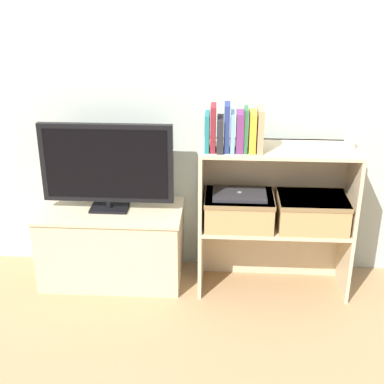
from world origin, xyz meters
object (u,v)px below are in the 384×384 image
at_px(book_navy, 227,127).
at_px(storage_basket_right, 312,211).
at_px(book_skyblue, 233,132).
at_px(book_forest, 246,130).
at_px(book_plum, 240,131).
at_px(book_mustard, 252,131).
at_px(book_teal, 207,132).
at_px(storage_basket_left, 239,209).
at_px(tv_stand, 112,244).
at_px(tv, 107,165).
at_px(book_maroon, 213,128).
at_px(laptop, 239,194).
at_px(baby_monitor, 350,140).
at_px(book_tan, 260,130).
at_px(book_charcoal, 220,134).

distance_m(book_navy, storage_basket_right, 0.70).
bearing_deg(book_skyblue, book_forest, 0.00).
distance_m(book_plum, book_mustard, 0.07).
xyz_separation_m(book_teal, storage_basket_left, (0.18, 0.05, -0.47)).
bearing_deg(tv_stand, book_mustard, -7.08).
height_order(tv, book_maroon, book_maroon).
distance_m(book_navy, laptop, 0.41).
bearing_deg(book_teal, tv, 170.19).
height_order(book_skyblue, baby_monitor, book_skyblue).
relative_size(book_plum, book_tan, 0.90).
distance_m(book_mustard, book_tan, 0.04).
height_order(tv_stand, book_tan, book_tan).
height_order(book_plum, storage_basket_left, book_plum).
bearing_deg(baby_monitor, book_maroon, -175.20).
relative_size(book_maroon, book_forest, 1.05).
bearing_deg(baby_monitor, book_teal, -175.40).
relative_size(tv, book_maroon, 3.12).
distance_m(book_charcoal, book_tan, 0.21).
xyz_separation_m(book_forest, laptop, (-0.02, 0.05, -0.39)).
relative_size(tv, storage_basket_left, 1.95).
relative_size(book_mustard, storage_basket_right, 0.54).
xyz_separation_m(book_navy, book_skyblue, (0.03, -0.00, -0.02)).
distance_m(book_navy, baby_monitor, 0.67).
distance_m(book_mustard, storage_basket_left, 0.48).
bearing_deg(book_navy, baby_monitor, 5.32).
bearing_deg(tv_stand, book_navy, -8.47).
bearing_deg(storage_basket_left, book_maroon, -163.13).
bearing_deg(book_maroon, book_tan, 0.00).
bearing_deg(book_maroon, tv, 170.68).
bearing_deg(book_maroon, storage_basket_left, 16.87).
bearing_deg(storage_basket_left, laptop, -153.43).
bearing_deg(book_plum, storage_basket_right, 6.25).
bearing_deg(book_navy, book_plum, 0.00).
bearing_deg(tv_stand, book_forest, -7.39).
bearing_deg(book_plum, book_skyblue, -180.00).
bearing_deg(book_navy, book_tan, 0.00).
bearing_deg(book_maroon, baby_monitor, 4.80).
bearing_deg(book_skyblue, book_navy, 180.00).
xyz_separation_m(book_forest, baby_monitor, (0.56, 0.06, -0.07)).
bearing_deg(book_navy, book_forest, 0.00).
relative_size(tv, book_plum, 3.63).
bearing_deg(book_forest, book_teal, 180.00).
bearing_deg(tv_stand, book_maroon, -9.46).
bearing_deg(book_teal, book_forest, 0.00).
bearing_deg(book_forest, laptop, 112.27).
bearing_deg(book_navy, tv, 171.66).
xyz_separation_m(storage_basket_left, laptop, (-0.00, -0.00, 0.09)).
height_order(book_charcoal, book_plum, book_plum).
relative_size(baby_monitor, storage_basket_left, 0.33).
xyz_separation_m(book_charcoal, book_tan, (0.21, 0.00, 0.03)).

